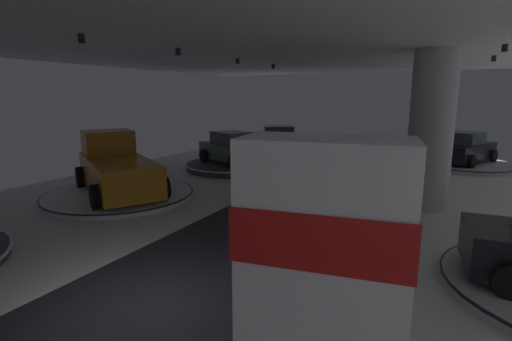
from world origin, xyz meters
name	(u,v)px	position (x,y,z in m)	size (l,w,h in m)	color
ground	(144,312)	(0.00, 0.00, -0.02)	(24.00, 44.00, 0.06)	silver
column_right	(431,131)	(4.16, 9.74, 2.75)	(1.48, 1.48, 5.50)	#ADADB2
display_platform_far_left	(233,166)	(-5.72, 12.74, 0.18)	(5.17, 5.17, 0.33)	#333338
display_car_far_left	(232,149)	(-5.75, 12.76, 1.09)	(4.57, 3.48, 1.71)	#2D5638
display_platform_deep_right	(463,164)	(5.50, 19.18, 0.16)	(5.44, 5.44, 0.28)	#B7B7BC
display_car_deep_right	(464,149)	(5.49, 19.16, 1.04)	(3.44, 4.57, 1.71)	black
display_platform_mid_left	(120,195)	(-6.57, 5.54, 0.13)	(5.69, 5.69, 0.22)	silver
pickup_truck_mid_left	(117,168)	(-6.85, 5.70, 1.16)	(5.63, 4.59, 2.30)	#B77519
display_platform_deep_left	(276,153)	(-5.63, 18.19, 0.15)	(5.91, 5.91, 0.26)	#333338
display_car_deep_left	(276,140)	(-5.60, 18.20, 1.03)	(4.53, 3.72, 1.71)	silver
visitor_walking_near	(264,179)	(-1.25, 7.62, 0.91)	(0.32, 0.32, 1.59)	black
stanchion_b	(266,256)	(1.31, 2.52, 0.37)	(0.28, 0.28, 1.01)	#333338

